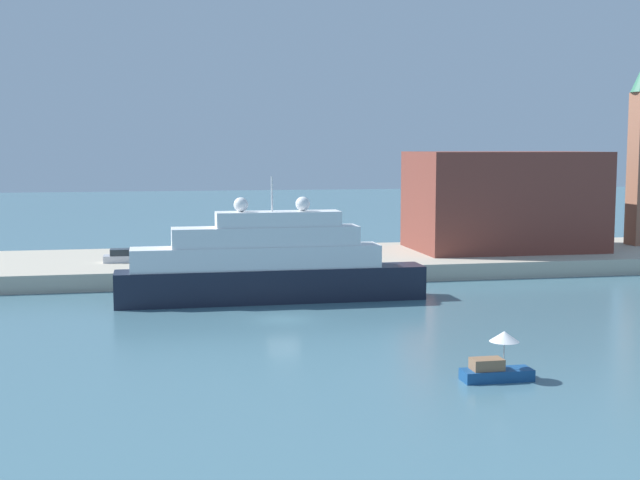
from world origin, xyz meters
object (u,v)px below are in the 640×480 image
(small_motorboat, at_px, (497,363))
(mooring_bollard, at_px, (235,266))
(parked_car, at_px, (125,256))
(harbor_building, at_px, (504,201))
(large_yacht, at_px, (268,265))
(person_figure, at_px, (184,254))

(small_motorboat, xyz_separation_m, mooring_bollard, (-11.62, 36.67, 1.00))
(parked_car, bearing_deg, harbor_building, 4.14)
(parked_car, xyz_separation_m, mooring_bollard, (10.61, -7.18, -0.26))
(large_yacht, distance_m, person_figure, 16.09)
(large_yacht, distance_m, small_motorboat, 29.52)
(parked_car, distance_m, mooring_bollard, 12.81)
(small_motorboat, bearing_deg, large_yacht, 109.07)
(harbor_building, relative_size, person_figure, 11.80)
(parked_car, bearing_deg, person_figure, -13.73)
(small_motorboat, distance_m, harbor_building, 51.49)
(large_yacht, height_order, person_figure, large_yacht)
(small_motorboat, relative_size, harbor_building, 0.20)
(person_figure, xyz_separation_m, mooring_bollard, (4.74, -5.74, -0.49))
(small_motorboat, distance_m, mooring_bollard, 38.48)
(parked_car, bearing_deg, large_yacht, -51.82)
(person_figure, bearing_deg, harbor_building, 7.02)
(harbor_building, distance_m, mooring_bollard, 33.89)
(small_motorboat, relative_size, person_figure, 2.36)
(person_figure, relative_size, mooring_bollard, 2.72)
(parked_car, distance_m, person_figure, 6.04)
(large_yacht, bearing_deg, parked_car, 128.18)
(large_yacht, distance_m, harbor_building, 35.69)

